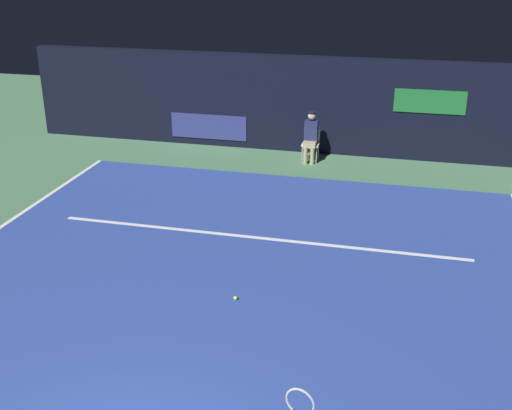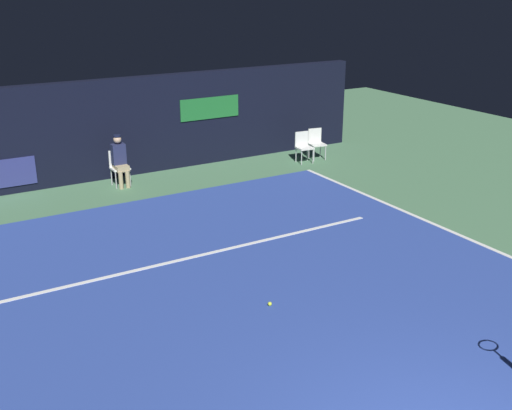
# 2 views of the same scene
# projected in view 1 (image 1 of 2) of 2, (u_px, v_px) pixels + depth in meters

# --- Properties ---
(ground_plane) EXTENTS (31.55, 31.55, 0.00)m
(ground_plane) POSITION_uv_depth(u_px,v_px,m) (229.00, 287.00, 10.54)
(ground_plane) COLOR #4C7A56
(court_surface) EXTENTS (10.42, 11.16, 0.01)m
(court_surface) POSITION_uv_depth(u_px,v_px,m) (229.00, 287.00, 10.54)
(court_surface) COLOR #2D479E
(court_surface) RESTS_ON ground
(line_service) EXTENTS (8.12, 0.10, 0.01)m
(line_service) POSITION_uv_depth(u_px,v_px,m) (257.00, 238.00, 12.29)
(line_service) COLOR white
(line_service) RESTS_ON court_surface
(back_wall) EXTENTS (15.87, 0.33, 2.60)m
(back_wall) POSITION_uv_depth(u_px,v_px,m) (308.00, 105.00, 17.02)
(back_wall) COLOR black
(back_wall) RESTS_ON ground
(line_judge_on_chair) EXTENTS (0.45, 0.53, 1.32)m
(line_judge_on_chair) POSITION_uv_depth(u_px,v_px,m) (311.00, 136.00, 16.41)
(line_judge_on_chair) COLOR white
(line_judge_on_chair) RESTS_ON ground
(tennis_ball) EXTENTS (0.07, 0.07, 0.07)m
(tennis_ball) POSITION_uv_depth(u_px,v_px,m) (235.00, 298.00, 10.13)
(tennis_ball) COLOR #CCE033
(tennis_ball) RESTS_ON court_surface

